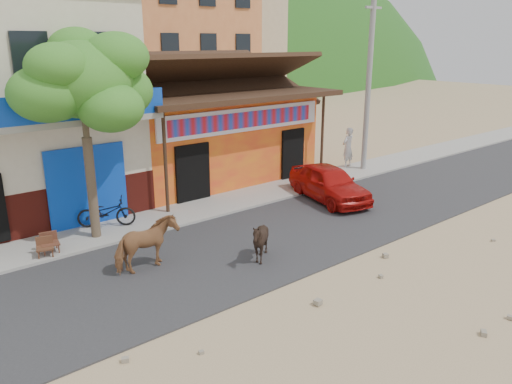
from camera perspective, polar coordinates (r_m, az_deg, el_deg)
ground at (r=13.89m, az=10.23°, el=-7.79°), size 120.00×120.00×0.00m
road at (r=15.46m, az=3.16°, el=-4.84°), size 60.00×5.00×0.04m
sidewalk at (r=18.01m, az=-4.40°, el=-1.54°), size 60.00×2.00×0.12m
dance_club at (r=21.88m, az=-6.32°, el=6.42°), size 8.00×6.00×3.60m
cafe_building at (r=18.64m, az=-26.28°, el=8.28°), size 7.00×6.00×7.00m
apartment_front at (r=37.12m, az=-9.62°, el=17.07°), size 9.00×9.00×12.00m
apartment_rear at (r=47.09m, az=-3.57°, el=15.96°), size 8.00×8.00×10.00m
tree at (r=14.98m, az=-18.79°, el=5.93°), size 3.00×3.00×6.00m
utility_pole at (r=22.86m, az=12.77°, el=12.43°), size 0.24×0.24×8.00m
cow_tan at (r=13.15m, az=-12.42°, el=-5.89°), size 1.70×0.87×1.39m
cow_dark at (r=13.36m, az=0.47°, el=-5.62°), size 1.10×0.99×1.16m
red_car at (r=18.65m, az=8.35°, el=1.05°), size 2.47×4.15×1.32m
scooter at (r=16.33m, az=-16.74°, el=-2.23°), size 1.85×1.42×0.93m
pedestrian at (r=23.47m, az=10.45°, el=5.04°), size 0.71×0.51×1.83m
cafe_chair_left at (r=14.70m, az=-23.08°, el=-5.03°), size 0.54×0.54×0.94m
cafe_chair_right at (r=14.90m, az=-22.59°, el=-4.56°), size 0.53×0.53×1.00m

